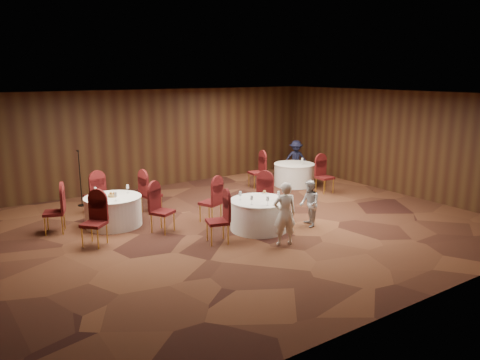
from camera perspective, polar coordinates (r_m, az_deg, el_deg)
ground at (r=11.71m, az=-0.27°, el=-5.56°), size 12.00×12.00×0.00m
room_shell at (r=11.24m, az=-0.28°, el=3.98°), size 12.00×12.00×12.00m
table_main at (r=11.33m, az=2.33°, el=-4.23°), size 1.41×1.41×0.74m
table_left at (r=12.02m, az=-15.17°, el=-3.66°), size 1.40×1.40×0.74m
table_right at (r=15.86m, az=6.61°, el=0.70°), size 1.36×1.36×0.74m
chairs_main at (r=11.62m, az=-0.86°, el=-3.13°), size 2.95×2.07×1.00m
chairs_left at (r=11.94m, az=-15.32°, el=-3.16°), size 3.20×3.01×1.00m
chairs_right at (r=15.19m, az=6.11°, el=0.65°), size 1.92×2.36×1.00m
tabletop_main at (r=11.15m, az=3.34°, el=-2.05°), size 1.11×1.15×0.22m
tabletop_left at (r=11.91m, az=-15.27°, el=-1.59°), size 0.83×0.82×0.22m
tabletop_right at (r=15.69m, az=7.61°, el=2.48°), size 0.08×0.08×0.22m
mic_stand at (r=14.05m, az=-18.80°, el=-1.12°), size 0.24×0.24×1.61m
woman_a at (r=10.29m, az=5.46°, el=-4.11°), size 0.60×0.50×1.42m
woman_b at (r=11.62m, az=8.45°, el=-2.86°), size 0.64×0.70×1.16m
man_c at (r=17.06m, az=6.83°, el=2.57°), size 1.00×0.90×1.34m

